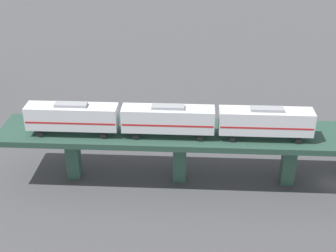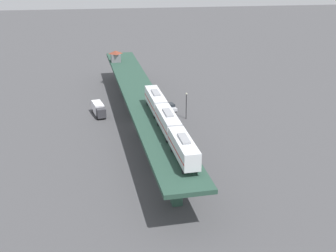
{
  "view_description": "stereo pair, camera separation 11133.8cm",
  "coord_description": "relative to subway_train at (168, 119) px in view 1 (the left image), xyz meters",
  "views": [
    {
      "loc": [
        -57.19,
        15.0,
        37.35
      ],
      "look_at": [
        -3.49,
        22.84,
        9.21
      ],
      "focal_mm": 50.0,
      "sensor_mm": 36.0,
      "label": 1
    },
    {
      "loc": [
        6.73,
        105.96,
        43.52
      ],
      "look_at": [
        -3.49,
        22.84,
        9.21
      ],
      "focal_mm": 50.0,
      "sensor_mm": 36.0,
      "label": 2
    }
  ],
  "objects": [
    {
      "name": "ground_plane",
      "position": [
        3.49,
        -22.84,
        -10.24
      ],
      "size": [
        400.0,
        400.0,
        0.0
      ],
      "primitive_type": "plane",
      "color": "#424244"
    },
    {
      "name": "subway_train",
      "position": [
        0.0,
        0.0,
        0.0
      ],
      "size": [
        6.18,
        37.3,
        4.45
      ],
      "color": "silver",
      "rests_on": "elevated_viaduct"
    }
  ]
}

